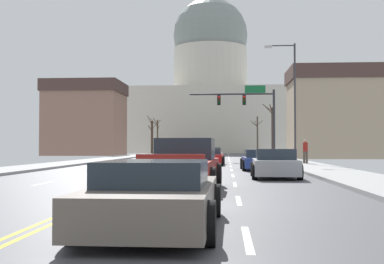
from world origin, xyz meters
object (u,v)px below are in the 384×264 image
sedan_near_02 (260,160)px  pickup_truck_near_04 (183,167)px  sedan_oncoming_00 (182,153)px  sedan_oncoming_02 (195,151)px  sedan_near_01 (210,157)px  pedestrian_00 (305,150)px  sedan_near_00 (211,155)px  sedan_near_03 (275,164)px  street_lamp_right (291,93)px  sedan_near_05 (156,196)px  sedan_oncoming_03 (178,151)px  sedan_oncoming_01 (190,151)px  signal_gantry (250,107)px

sedan_near_02 → pickup_truck_near_04: pickup_truck_near_04 is taller
sedan_oncoming_00 → sedan_oncoming_02: size_ratio=0.94×
sedan_near_01 → pedestrian_00: 6.79m
sedan_near_02 → sedan_oncoming_02: size_ratio=0.93×
sedan_near_00 → sedan_near_01: 6.65m
sedan_near_03 → sedan_oncoming_02: (-6.93, 54.80, 0.02)m
sedan_near_01 → sedan_oncoming_00: bearing=100.8°
street_lamp_right → sedan_near_05: size_ratio=1.87×
sedan_near_05 → sedan_oncoming_02: 68.31m
sedan_near_02 → sedan_oncoming_03: (-10.15, 57.14, 0.01)m
sedan_oncoming_00 → sedan_oncoming_03: (-3.34, 30.19, -0.03)m
pickup_truck_near_04 → sedan_near_05: pickup_truck_near_04 is taller
sedan_near_05 → sedan_near_01: bearing=89.9°
sedan_near_02 → pickup_truck_near_04: (-3.23, -13.06, 0.17)m
sedan_oncoming_02 → sedan_near_03: bearing=-82.8°
sedan_near_03 → sedan_oncoming_02: sedan_oncoming_02 is taller
street_lamp_right → pickup_truck_near_04: (-6.07, -21.03, -4.52)m
sedan_near_00 → sedan_oncoming_01: (-3.65, 25.72, 0.02)m
sedan_oncoming_01 → sedan_near_03: bearing=-81.4°
sedan_near_00 → sedan_near_03: (3.37, -20.70, -0.01)m
sedan_near_00 → sedan_near_05: bearing=-89.8°
sedan_near_02 → sedan_oncoming_02: (-6.72, 47.96, 0.04)m
sedan_near_01 → sedan_oncoming_03: (-7.10, 49.93, 0.00)m
street_lamp_right → sedan_oncoming_01: street_lamp_right is taller
sedan_near_05 → signal_gantry: bearing=84.9°
sedan_oncoming_00 → signal_gantry: bearing=-52.8°
sedan_near_05 → street_lamp_right: bearing=78.2°
sedan_near_05 → sedan_oncoming_02: (-3.65, 68.21, 0.05)m
sedan_oncoming_03 → sedan_near_01: bearing=-81.9°
sedan_near_00 → sedan_near_03: bearing=-80.8°
sedan_near_00 → sedan_near_02: size_ratio=0.98×
sedan_near_05 → sedan_oncoming_03: bearing=95.2°
pickup_truck_near_04 → sedan_near_05: size_ratio=1.16×
sedan_near_01 → sedan_oncoming_01: size_ratio=0.95×
sedan_near_00 → sedan_oncoming_00: bearing=105.6°
sedan_near_01 → sedan_near_05: (-0.03, -27.46, -0.01)m
sedan_oncoming_00 → sedan_oncoming_02: 21.01m
pickup_truck_near_04 → sedan_oncoming_01: size_ratio=1.17×
sedan_oncoming_01 → sedan_oncoming_02: sedan_oncoming_01 is taller
sedan_oncoming_00 → sedan_oncoming_02: (0.09, 21.01, 0.01)m
signal_gantry → sedan_near_00: bearing=-133.0°
sedan_oncoming_00 → sedan_near_03: bearing=-78.3°
sedan_oncoming_00 → sedan_oncoming_01: bearing=90.0°
sedan_oncoming_02 → signal_gantry: bearing=-77.0°
street_lamp_right → sedan_near_00: street_lamp_right is taller
street_lamp_right → sedan_near_00: bearing=135.5°
street_lamp_right → sedan_oncoming_01: 33.38m
sedan_near_00 → sedan_oncoming_01: size_ratio=0.92×
sedan_near_05 → sedan_oncoming_02: sedan_oncoming_02 is taller
sedan_near_00 → sedan_near_02: (3.16, -13.86, -0.04)m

